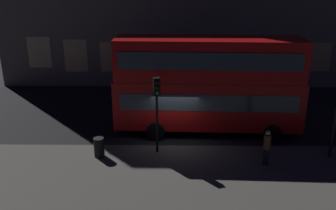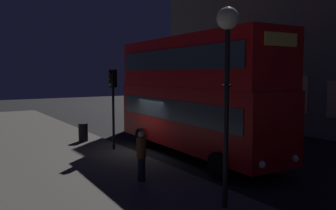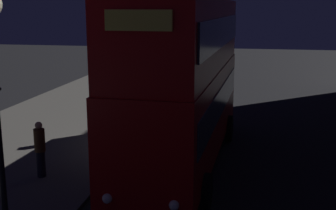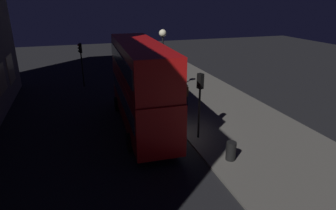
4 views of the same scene
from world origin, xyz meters
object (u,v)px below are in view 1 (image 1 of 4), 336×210
object	(u,v)px
traffic_light_near_kerb	(157,100)
litter_bin	(99,147)
double_decker_bus	(208,82)
pedestrian	(267,147)

from	to	relation	value
traffic_light_near_kerb	litter_bin	xyz separation A→B (m)	(-2.82, -0.54, -2.29)
double_decker_bus	pedestrian	size ratio (longest dim) A/B	6.06
double_decker_bus	traffic_light_near_kerb	size ratio (longest dim) A/B	2.70
traffic_light_near_kerb	litter_bin	size ratio (longest dim) A/B	3.96
pedestrian	litter_bin	distance (m)	7.99
double_decker_bus	traffic_light_near_kerb	distance (m)	3.85
traffic_light_near_kerb	litter_bin	bearing A→B (deg)	173.92
litter_bin	traffic_light_near_kerb	bearing A→B (deg)	10.79
pedestrian	litter_bin	xyz separation A→B (m)	(-7.95, 0.68, -0.40)
traffic_light_near_kerb	pedestrian	distance (m)	5.60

